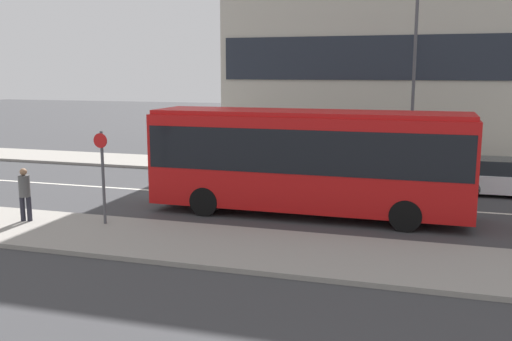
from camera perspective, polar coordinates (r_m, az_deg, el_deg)
The scene contains 9 objects.
ground_plane at distance 22.30m, azimuth -5.88°, elevation -2.29°, with size 120.00×120.00×0.00m, color #3A3A3D.
sidewalk_near at distance 16.88m, azimuth -14.17°, elevation -6.32°, with size 44.00×3.50×0.13m.
sidewalk_far at distance 28.05m, azimuth -0.94°, elevation 0.41°, with size 44.00×3.50×0.13m.
lane_centerline at distance 22.30m, azimuth -5.88°, elevation -2.28°, with size 41.80×0.16×0.01m.
city_bus at distance 18.63m, azimuth 5.17°, elevation 1.47°, with size 10.36×2.49×3.44m.
parked_car_0 at distance 23.88m, azimuth 23.77°, elevation -0.69°, with size 4.25×1.83×1.38m.
pedestrian_near_stop at distance 18.85m, azimuth -22.13°, elevation -1.94°, with size 0.34×0.34×1.65m.
bus_stop_sign at distance 17.62m, azimuth -15.09°, elevation -0.00°, with size 0.44×0.12×2.81m.
street_lamp at distance 25.71m, azimuth 15.57°, elevation 10.34°, with size 0.36×0.36×8.24m.
Camera 1 is at (8.51, -20.07, 4.70)m, focal length 40.00 mm.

